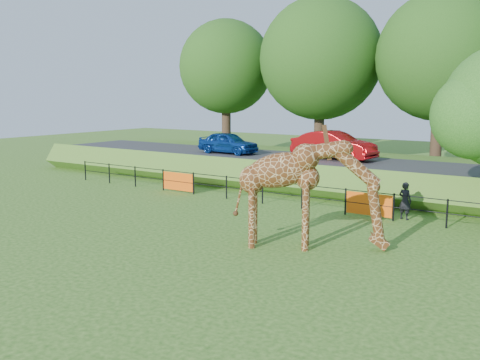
{
  "coord_description": "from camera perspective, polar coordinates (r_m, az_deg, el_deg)",
  "views": [
    {
      "loc": [
        10.45,
        -12.22,
        4.91
      ],
      "look_at": [
        0.34,
        2.72,
        2.0
      ],
      "focal_mm": 40.0,
      "sensor_mm": 36.0,
      "label": 1
    }
  ],
  "objects": [
    {
      "name": "embankment",
      "position": [
        29.93,
        13.29,
        0.74
      ],
      "size": [
        40.0,
        9.0,
        1.3
      ],
      "primitive_type": "cube",
      "color": "#275515",
      "rests_on": "ground"
    },
    {
      "name": "bg_tree_line",
      "position": [
        35.34,
        20.49,
        12.31
      ],
      "size": [
        37.3,
        8.8,
        11.82
      ],
      "color": "#392619",
      "rests_on": "ground"
    },
    {
      "name": "ground",
      "position": [
        16.81,
        -6.24,
        -7.88
      ],
      "size": [
        90.0,
        90.0,
        0.0
      ],
      "primitive_type": "plane",
      "color": "#275515",
      "rests_on": "ground"
    },
    {
      "name": "car_red",
      "position": [
        29.15,
        9.96,
        3.66
      ],
      "size": [
        4.75,
        2.1,
        1.52
      ],
      "primitive_type": "imported",
      "rotation": [
        0.0,
        0.0,
        1.46
      ],
      "color": "#AF0C10",
      "rests_on": "road"
    },
    {
      "name": "perimeter_fence",
      "position": [
        23.17,
        6.63,
        -1.74
      ],
      "size": [
        28.07,
        0.1,
        1.1
      ],
      "primitive_type": null,
      "color": "black",
      "rests_on": "ground"
    },
    {
      "name": "road",
      "position": [
        28.44,
        12.26,
        1.79
      ],
      "size": [
        40.0,
        5.0,
        0.12
      ],
      "primitive_type": "cube",
      "color": "#2B2B2E",
      "rests_on": "embankment"
    },
    {
      "name": "car_blue",
      "position": [
        31.65,
        -1.28,
        4.0
      ],
      "size": [
        3.8,
        1.66,
        1.28
      ],
      "primitive_type": "imported",
      "rotation": [
        0.0,
        0.0,
        1.53
      ],
      "color": "#1342A0",
      "rests_on": "road"
    },
    {
      "name": "giraffe",
      "position": [
        17.1,
        7.59,
        -1.53
      ],
      "size": [
        4.85,
        2.89,
        3.52
      ],
      "primitive_type": null,
      "rotation": [
        0.0,
        0.0,
        0.43
      ],
      "color": "#572D12",
      "rests_on": "ground"
    },
    {
      "name": "visitor",
      "position": [
        22.05,
        17.19,
        -2.13
      ],
      "size": [
        0.62,
        0.49,
        1.5
      ],
      "primitive_type": "imported",
      "rotation": [
        0.0,
        0.0,
        2.86
      ],
      "color": "black",
      "rests_on": "ground"
    }
  ]
}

